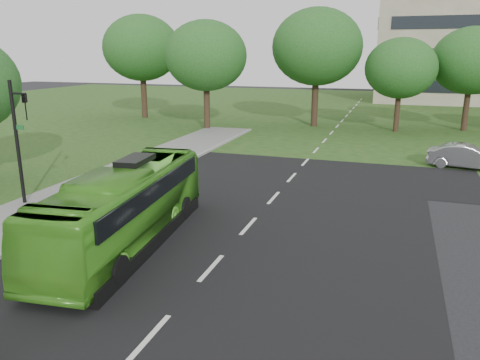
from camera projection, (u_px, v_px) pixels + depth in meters
The scene contains 10 objects.
ground at pixel (232, 245), 16.94m from camera, with size 160.00×160.00×0.00m, color black.
street_surfaces at pixel (321, 139), 37.86m from camera, with size 120.00×120.00×0.15m.
tree_park_a at pixel (206, 56), 40.92m from camera, with size 7.19×7.19×9.56m.
tree_park_b at pixel (317, 47), 42.60m from camera, with size 8.20×8.20×10.76m.
tree_park_c at pixel (401, 68), 39.96m from camera, with size 6.06×6.06×8.05m.
tree_park_d at pixel (472, 61), 40.30m from camera, with size 6.78×6.78×8.97m.
tree_park_f at pixel (142, 48), 48.57m from camera, with size 7.95×7.95×10.62m.
bus at pixel (126, 207), 16.76m from camera, with size 2.35×10.05×2.80m, color #4DA927.
sedan at pixel (466, 157), 28.05m from camera, with size 1.53×4.38×1.44m, color #A3A4A8.
traffic_light at pixel (19, 134), 20.44m from camera, with size 0.91×0.27×5.62m.
Camera 1 is at (5.29, -14.81, 6.73)m, focal length 35.00 mm.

